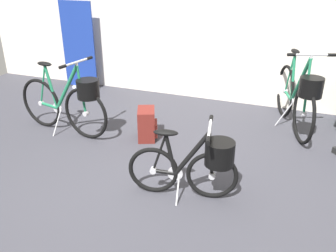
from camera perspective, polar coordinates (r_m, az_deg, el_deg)
The scene contains 6 objects.
ground_plane at distance 3.47m, azimuth -4.40°, elevation -9.95°, with size 8.21×8.21×0.00m, color #38383F.
floor_banner_stand at distance 6.24m, azimuth -14.06°, elevation 11.58°, with size 0.60×0.36×1.43m.
folding_bike_foreground at distance 3.18m, azimuth 4.64°, elevation -5.86°, with size 0.99×0.53×0.72m.
display_bike_left at distance 4.50m, azimuth -15.58°, elevation 3.92°, with size 1.38×0.53×0.96m.
display_bike_right at distance 4.67m, azimuth 20.06°, elevation 4.52°, with size 0.64×1.47×1.06m.
backpack_on_floor at distance 4.31m, azimuth -3.42°, elevation 0.28°, with size 0.32×0.37×0.38m.
Camera 1 is at (1.26, -2.56, 1.96)m, focal length 38.05 mm.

